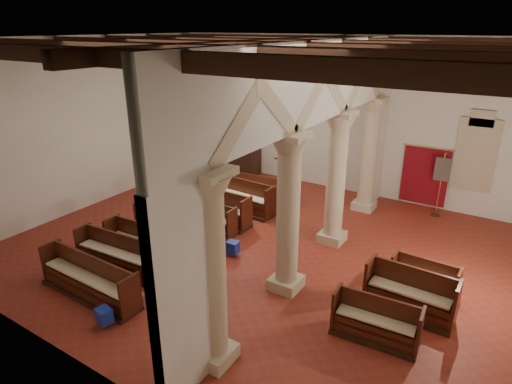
% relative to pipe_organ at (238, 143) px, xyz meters
% --- Properties ---
extents(floor, '(14.00, 14.00, 0.00)m').
position_rel_pipe_organ_xyz_m(floor, '(4.50, -5.50, -1.37)').
color(floor, maroon).
rests_on(floor, ground).
extents(ceiling, '(14.00, 14.00, 0.00)m').
position_rel_pipe_organ_xyz_m(ceiling, '(4.50, -5.50, 4.63)').
color(ceiling, black).
rests_on(ceiling, wall_back).
extents(wall_back, '(14.00, 0.02, 6.00)m').
position_rel_pipe_organ_xyz_m(wall_back, '(4.50, 0.50, 1.63)').
color(wall_back, silver).
rests_on(wall_back, floor).
extents(wall_front, '(14.00, 0.02, 6.00)m').
position_rel_pipe_organ_xyz_m(wall_front, '(4.50, -11.50, 1.63)').
color(wall_front, silver).
rests_on(wall_front, floor).
extents(wall_left, '(0.02, 12.00, 6.00)m').
position_rel_pipe_organ_xyz_m(wall_left, '(-2.50, -5.50, 1.63)').
color(wall_left, silver).
rests_on(wall_left, floor).
extents(ceiling_beams, '(13.80, 11.80, 0.30)m').
position_rel_pipe_organ_xyz_m(ceiling_beams, '(4.50, -5.50, 4.45)').
color(ceiling_beams, black).
rests_on(ceiling_beams, wall_back).
extents(arcade, '(0.90, 11.90, 6.00)m').
position_rel_pipe_organ_xyz_m(arcade, '(6.30, -5.50, 2.19)').
color(arcade, '#C9B795').
rests_on(arcade, floor).
extents(window_back, '(1.00, 0.03, 2.20)m').
position_rel_pipe_organ_xyz_m(window_back, '(9.50, 0.48, 0.83)').
color(window_back, '#39815F').
rests_on(window_back, wall_back).
extents(pipe_organ, '(2.10, 0.85, 4.40)m').
position_rel_pipe_organ_xyz_m(pipe_organ, '(0.00, 0.00, 0.00)').
color(pipe_organ, black).
rests_on(pipe_organ, floor).
extents(lectern, '(0.54, 0.55, 1.22)m').
position_rel_pipe_organ_xyz_m(lectern, '(2.52, -0.40, -0.87)').
color(lectern, '#341B10').
rests_on(lectern, floor).
extents(dossal_curtain, '(1.80, 0.07, 2.17)m').
position_rel_pipe_organ_xyz_m(dossal_curtain, '(8.00, 0.42, -0.21)').
color(dossal_curtain, maroon).
rests_on(dossal_curtain, floor).
extents(processional_banner, '(0.53, 0.67, 2.30)m').
position_rel_pipe_organ_xyz_m(processional_banner, '(8.65, -0.23, -0.58)').
color(processional_banner, black).
rests_on(processional_banner, floor).
extents(hymnal_box_a, '(0.39, 0.34, 0.35)m').
position_rel_pipe_organ_xyz_m(hymnal_box_a, '(3.58, -10.48, -1.10)').
color(hymnal_box_a, navy).
rests_on(hymnal_box_a, floor).
extents(hymnal_box_b, '(0.38, 0.32, 0.36)m').
position_rel_pipe_organ_xyz_m(hymnal_box_b, '(4.52, -8.91, -1.09)').
color(hymnal_box_b, navy).
rests_on(hymnal_box_b, floor).
extents(hymnal_box_c, '(0.36, 0.30, 0.35)m').
position_rel_pipe_organ_xyz_m(hymnal_box_c, '(4.19, -6.38, -1.09)').
color(hymnal_box_c, '#161699').
rests_on(hymnal_box_c, floor).
extents(tube_heater_a, '(0.86, 0.20, 0.09)m').
position_rel_pipe_organ_xyz_m(tube_heater_a, '(1.83, -9.42, -1.21)').
color(tube_heater_a, silver).
rests_on(tube_heater_a, floor).
extents(tube_heater_b, '(0.98, 0.19, 0.10)m').
position_rel_pipe_organ_xyz_m(tube_heater_b, '(3.13, -9.31, -1.21)').
color(tube_heater_b, white).
rests_on(tube_heater_b, floor).
extents(nave_pew_0, '(3.08, 0.75, 1.05)m').
position_rel_pipe_organ_xyz_m(nave_pew_0, '(2.35, -9.91, -1.03)').
color(nave_pew_0, black).
rests_on(nave_pew_0, floor).
extents(nave_pew_1, '(2.64, 0.83, 1.02)m').
position_rel_pipe_organ_xyz_m(nave_pew_1, '(1.94, -8.68, -1.03)').
color(nave_pew_1, black).
rests_on(nave_pew_1, floor).
extents(nave_pew_2, '(3.09, 0.86, 1.08)m').
position_rel_pipe_organ_xyz_m(nave_pew_2, '(2.50, -7.93, -1.01)').
color(nave_pew_2, black).
rests_on(nave_pew_2, floor).
extents(nave_pew_3, '(2.87, 0.72, 1.05)m').
position_rel_pipe_organ_xyz_m(nave_pew_3, '(2.12, -6.60, -1.02)').
color(nave_pew_3, black).
rests_on(nave_pew_3, floor).
extents(nave_pew_4, '(2.82, 0.72, 0.98)m').
position_rel_pipe_organ_xyz_m(nave_pew_4, '(2.18, -5.52, -1.05)').
color(nave_pew_4, black).
rests_on(nave_pew_4, floor).
extents(nave_pew_5, '(2.99, 0.78, 1.12)m').
position_rel_pipe_organ_xyz_m(nave_pew_5, '(2.17, -4.78, -1.00)').
color(nave_pew_5, black).
rests_on(nave_pew_5, floor).
extents(nave_pew_6, '(3.59, 0.98, 1.14)m').
position_rel_pipe_organ_xyz_m(nave_pew_6, '(2.09, -3.50, -1.00)').
color(nave_pew_6, black).
rests_on(nave_pew_6, floor).
extents(nave_pew_7, '(2.70, 0.79, 0.96)m').
position_rel_pipe_organ_xyz_m(nave_pew_7, '(2.44, -2.41, -1.06)').
color(nave_pew_7, black).
rests_on(nave_pew_7, floor).
extents(aisle_pew_0, '(1.87, 0.77, 0.98)m').
position_rel_pipe_organ_xyz_m(aisle_pew_0, '(8.83, -7.68, -1.04)').
color(aisle_pew_0, black).
rests_on(aisle_pew_0, floor).
extents(aisle_pew_1, '(2.06, 0.82, 1.14)m').
position_rel_pipe_organ_xyz_m(aisle_pew_1, '(9.21, -6.40, -0.99)').
color(aisle_pew_1, black).
rests_on(aisle_pew_1, floor).
extents(aisle_pew_2, '(1.62, 0.70, 0.96)m').
position_rel_pipe_organ_xyz_m(aisle_pew_2, '(9.34, -5.48, -1.05)').
color(aisle_pew_2, black).
rests_on(aisle_pew_2, floor).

